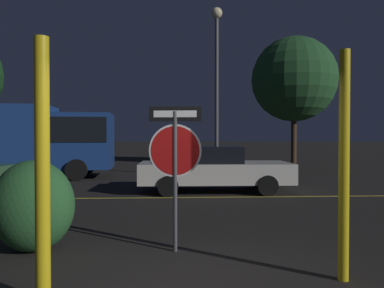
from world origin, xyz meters
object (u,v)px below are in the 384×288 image
(delivery_truck, at_px, (36,138))
(street_lamp, at_px, (217,66))
(hedge_bush_1, at_px, (33,206))
(yellow_pole_left, at_px, (42,171))
(passing_car_2, at_px, (214,169))
(tree_0, at_px, (294,79))
(stop_sign, at_px, (175,151))
(yellow_pole_right, at_px, (344,165))

(delivery_truck, relative_size, street_lamp, 0.92)
(hedge_bush_1, bearing_deg, delivery_truck, 109.41)
(yellow_pole_left, height_order, passing_car_2, yellow_pole_left)
(delivery_truck, xyz_separation_m, tree_0, (12.82, 6.00, 3.45))
(stop_sign, xyz_separation_m, hedge_bush_1, (-2.12, 0.11, -0.82))
(stop_sign, xyz_separation_m, yellow_pole_left, (-1.36, -1.68, -0.14))
(yellow_pole_left, distance_m, tree_0, 20.18)
(yellow_pole_left, relative_size, tree_0, 0.36)
(stop_sign, height_order, yellow_pole_left, yellow_pole_left)
(yellow_pole_left, bearing_deg, delivery_truck, 109.93)
(passing_car_2, relative_size, street_lamp, 0.67)
(stop_sign, xyz_separation_m, tree_0, (7.13, 16.24, 3.60))
(hedge_bush_1, relative_size, passing_car_2, 0.29)
(stop_sign, xyz_separation_m, delivery_truck, (-5.69, 10.24, 0.16))
(hedge_bush_1, height_order, passing_car_2, passing_car_2)
(delivery_truck, bearing_deg, stop_sign, 24.65)
(hedge_bush_1, relative_size, street_lamp, 0.19)
(passing_car_2, distance_m, tree_0, 12.57)
(stop_sign, bearing_deg, yellow_pole_right, -24.88)
(yellow_pole_right, xyz_separation_m, delivery_truck, (-7.68, 11.47, 0.29))
(street_lamp, relative_size, tree_0, 0.94)
(stop_sign, relative_size, street_lamp, 0.30)
(tree_0, bearing_deg, delivery_truck, -154.92)
(yellow_pole_left, height_order, delivery_truck, delivery_truck)
(yellow_pole_right, height_order, tree_0, tree_0)
(yellow_pole_right, xyz_separation_m, hedge_bush_1, (-4.11, 1.34, -0.69))
(street_lamp, bearing_deg, yellow_pole_right, -89.06)
(hedge_bush_1, xyz_separation_m, tree_0, (9.25, 16.13, 4.42))
(tree_0, bearing_deg, street_lamp, -130.87)
(yellow_pole_left, distance_m, passing_car_2, 8.17)
(delivery_truck, distance_m, tree_0, 14.56)
(stop_sign, xyz_separation_m, street_lamp, (1.81, 10.09, 3.16))
(yellow_pole_left, relative_size, hedge_bush_1, 2.00)
(delivery_truck, bearing_deg, yellow_pole_right, 29.42)
(passing_car_2, bearing_deg, hedge_bush_1, -28.92)
(yellow_pole_left, relative_size, delivery_truck, 0.41)
(stop_sign, height_order, street_lamp, street_lamp)
(yellow_pole_left, xyz_separation_m, street_lamp, (3.17, 11.77, 3.30))
(yellow_pole_left, bearing_deg, stop_sign, 51.03)
(yellow_pole_right, bearing_deg, yellow_pole_left, -172.29)
(delivery_truck, xyz_separation_m, street_lamp, (7.49, -0.15, 3.00))
(passing_car_2, bearing_deg, yellow_pole_left, -18.00)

